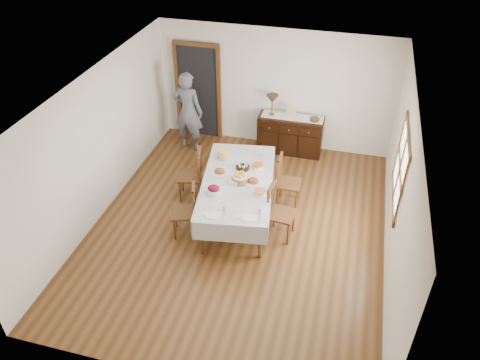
% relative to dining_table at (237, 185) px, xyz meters
% --- Properties ---
extents(ground, '(6.00, 6.00, 0.00)m').
position_rel_dining_table_xyz_m(ground, '(0.09, -0.28, -0.71)').
color(ground, brown).
extents(room_shell, '(5.02, 6.02, 2.65)m').
position_rel_dining_table_xyz_m(room_shell, '(-0.05, 0.15, 0.93)').
color(room_shell, silver).
rests_on(room_shell, ground).
extents(dining_table, '(1.53, 2.50, 0.81)m').
position_rel_dining_table_xyz_m(dining_table, '(0.00, 0.00, 0.00)').
color(dining_table, silver).
rests_on(dining_table, ground).
extents(chair_left_near, '(0.52, 0.52, 1.00)m').
position_rel_dining_table_xyz_m(chair_left_near, '(-0.71, -0.63, -0.21)').
color(chair_left_near, '#512F16').
rests_on(chair_left_near, ground).
extents(chair_left_far, '(0.52, 0.52, 1.04)m').
position_rel_dining_table_xyz_m(chair_left_far, '(-0.97, 0.37, -0.19)').
color(chair_left_far, '#512F16').
rests_on(chair_left_far, ground).
extents(chair_right_near, '(0.47, 0.47, 1.04)m').
position_rel_dining_table_xyz_m(chair_right_near, '(0.79, -0.29, -0.19)').
color(chair_right_near, '#512F16').
rests_on(chair_right_near, ground).
extents(chair_right_far, '(0.43, 0.43, 1.02)m').
position_rel_dining_table_xyz_m(chair_right_far, '(0.76, 0.62, -0.20)').
color(chair_right_far, '#512F16').
rests_on(chair_right_far, ground).
extents(sideboard, '(1.38, 0.50, 0.83)m').
position_rel_dining_table_xyz_m(sideboard, '(0.52, 2.44, -0.30)').
color(sideboard, black).
rests_on(sideboard, ground).
extents(person, '(0.63, 0.44, 1.89)m').
position_rel_dining_table_xyz_m(person, '(-1.63, 2.04, 0.23)').
color(person, slate).
rests_on(person, ground).
extents(bread_basket, '(0.28, 0.28, 0.19)m').
position_rel_dining_table_xyz_m(bread_basket, '(0.05, -0.03, 0.17)').
color(bread_basket, olive).
rests_on(bread_basket, dining_table).
extents(egg_basket, '(0.24, 0.24, 0.11)m').
position_rel_dining_table_xyz_m(egg_basket, '(-0.00, 0.37, 0.13)').
color(egg_basket, black).
rests_on(egg_basket, dining_table).
extents(ham_platter_a, '(0.32, 0.32, 0.11)m').
position_rel_dining_table_xyz_m(ham_platter_a, '(-0.36, 0.13, 0.12)').
color(ham_platter_a, white).
rests_on(ham_platter_a, dining_table).
extents(ham_platter_b, '(0.32, 0.32, 0.11)m').
position_rel_dining_table_xyz_m(ham_platter_b, '(0.28, 0.01, 0.12)').
color(ham_platter_b, white).
rests_on(ham_platter_b, dining_table).
extents(beet_bowl, '(0.24, 0.24, 0.16)m').
position_rel_dining_table_xyz_m(beet_bowl, '(-0.28, -0.46, 0.16)').
color(beet_bowl, white).
rests_on(beet_bowl, dining_table).
extents(carrot_bowl, '(0.19, 0.19, 0.08)m').
position_rel_dining_table_xyz_m(carrot_bowl, '(0.26, 0.45, 0.13)').
color(carrot_bowl, white).
rests_on(carrot_bowl, dining_table).
extents(pineapple_bowl, '(0.26, 0.26, 0.15)m').
position_rel_dining_table_xyz_m(pineapple_bowl, '(-0.42, 0.62, 0.16)').
color(pineapple_bowl, tan).
rests_on(pineapple_bowl, dining_table).
extents(casserole_dish, '(0.21, 0.21, 0.08)m').
position_rel_dining_table_xyz_m(casserole_dish, '(0.46, -0.29, 0.13)').
color(casserole_dish, white).
rests_on(casserole_dish, dining_table).
extents(butter_dish, '(0.15, 0.11, 0.07)m').
position_rel_dining_table_xyz_m(butter_dish, '(-0.03, -0.14, 0.13)').
color(butter_dish, white).
rests_on(butter_dish, dining_table).
extents(setting_left, '(0.44, 0.31, 0.10)m').
position_rel_dining_table_xyz_m(setting_left, '(-0.09, -0.93, 0.11)').
color(setting_left, white).
rests_on(setting_left, dining_table).
extents(setting_right, '(0.44, 0.31, 0.10)m').
position_rel_dining_table_xyz_m(setting_right, '(0.46, -0.85, 0.11)').
color(setting_right, white).
rests_on(setting_right, dining_table).
extents(glass_far_a, '(0.07, 0.07, 0.11)m').
position_rel_dining_table_xyz_m(glass_far_a, '(-0.37, 0.77, 0.15)').
color(glass_far_a, silver).
rests_on(glass_far_a, dining_table).
extents(glass_far_b, '(0.07, 0.07, 0.11)m').
position_rel_dining_table_xyz_m(glass_far_b, '(0.24, 0.85, 0.15)').
color(glass_far_b, silver).
rests_on(glass_far_b, dining_table).
extents(runner, '(1.30, 0.35, 0.01)m').
position_rel_dining_table_xyz_m(runner, '(0.54, 2.48, 0.12)').
color(runner, white).
rests_on(runner, sideboard).
extents(table_lamp, '(0.26, 0.26, 0.46)m').
position_rel_dining_table_xyz_m(table_lamp, '(0.09, 2.45, 0.47)').
color(table_lamp, brown).
rests_on(table_lamp, sideboard).
extents(picture_frame, '(0.22, 0.08, 0.28)m').
position_rel_dining_table_xyz_m(picture_frame, '(0.52, 2.37, 0.26)').
color(picture_frame, '#CAB68D').
rests_on(picture_frame, sideboard).
extents(deco_bowl, '(0.20, 0.20, 0.06)m').
position_rel_dining_table_xyz_m(deco_bowl, '(1.01, 2.42, 0.15)').
color(deco_bowl, '#512F16').
rests_on(deco_bowl, sideboard).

